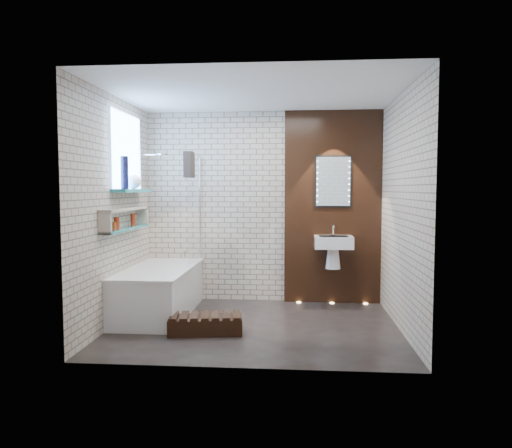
# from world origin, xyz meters

# --- Properties ---
(ground) EXTENTS (3.20, 3.20, 0.00)m
(ground) POSITION_xyz_m (0.00, 0.00, 0.00)
(ground) COLOR black
(ground) RESTS_ON ground
(room_shell) EXTENTS (3.24, 3.20, 2.60)m
(room_shell) POSITION_xyz_m (0.00, 0.00, 1.30)
(room_shell) COLOR #C0AB98
(room_shell) RESTS_ON ground
(walnut_panel) EXTENTS (1.30, 0.06, 2.60)m
(walnut_panel) POSITION_xyz_m (0.95, 1.27, 1.30)
(walnut_panel) COLOR black
(walnut_panel) RESTS_ON ground
(clerestory_window) EXTENTS (0.18, 1.00, 0.94)m
(clerestory_window) POSITION_xyz_m (-1.57, 0.35, 1.90)
(clerestory_window) COLOR #7FADE0
(clerestory_window) RESTS_ON room_shell
(display_niche) EXTENTS (0.14, 1.30, 0.26)m
(display_niche) POSITION_xyz_m (-1.53, 0.15, 1.20)
(display_niche) COLOR teal
(display_niche) RESTS_ON room_shell
(bathtub) EXTENTS (0.79, 1.74, 0.70)m
(bathtub) POSITION_xyz_m (-1.22, 0.45, 0.29)
(bathtub) COLOR white
(bathtub) RESTS_ON ground
(bath_screen) EXTENTS (0.01, 0.78, 1.40)m
(bath_screen) POSITION_xyz_m (-0.87, 0.89, 1.28)
(bath_screen) COLOR white
(bath_screen) RESTS_ON bathtub
(towel) EXTENTS (0.09, 0.24, 0.32)m
(towel) POSITION_xyz_m (-0.87, 0.60, 1.85)
(towel) COLOR black
(towel) RESTS_ON bath_screen
(shower_head) EXTENTS (0.18, 0.18, 0.02)m
(shower_head) POSITION_xyz_m (-1.30, 0.95, 2.00)
(shower_head) COLOR silver
(shower_head) RESTS_ON room_shell
(washbasin) EXTENTS (0.50, 0.36, 0.58)m
(washbasin) POSITION_xyz_m (0.95, 1.07, 0.79)
(washbasin) COLOR white
(washbasin) RESTS_ON walnut_panel
(led_mirror) EXTENTS (0.50, 0.02, 0.70)m
(led_mirror) POSITION_xyz_m (0.95, 1.23, 1.65)
(led_mirror) COLOR black
(led_mirror) RESTS_ON walnut_panel
(walnut_step) EXTENTS (0.83, 0.46, 0.17)m
(walnut_step) POSITION_xyz_m (-0.51, -0.30, 0.09)
(walnut_step) COLOR black
(walnut_step) RESTS_ON ground
(niche_bottles) EXTENTS (0.06, 0.67, 0.15)m
(niche_bottles) POSITION_xyz_m (-1.53, 0.10, 1.17)
(niche_bottles) COLOR maroon
(niche_bottles) RESTS_ON display_niche
(sill_vases) EXTENTS (0.17, 0.45, 0.37)m
(sill_vases) POSITION_xyz_m (-1.50, 0.25, 1.67)
(sill_vases) COLOR #131434
(sill_vases) RESTS_ON clerestory_window
(floor_uplights) EXTENTS (0.96, 0.06, 0.01)m
(floor_uplights) POSITION_xyz_m (0.95, 1.20, 0.01)
(floor_uplights) COLOR #FFD899
(floor_uplights) RESTS_ON ground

